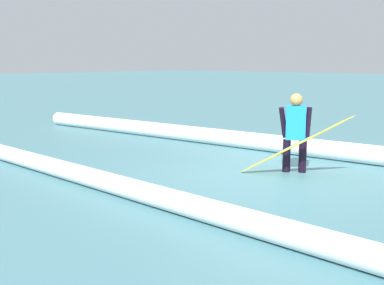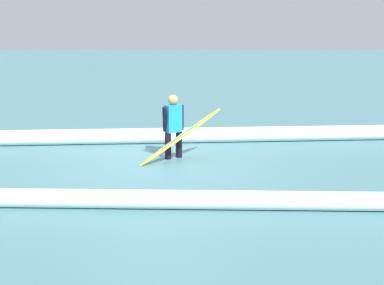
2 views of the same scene
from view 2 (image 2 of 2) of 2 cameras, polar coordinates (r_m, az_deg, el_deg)
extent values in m
plane|color=teal|center=(10.17, -4.43, -2.75)|extent=(136.52, 136.52, 0.00)
cylinder|color=black|center=(10.80, -1.54, -0.20)|extent=(0.14, 0.14, 0.59)
cylinder|color=black|center=(10.66, -2.81, -0.39)|extent=(0.14, 0.14, 0.59)
cube|color=#198CD8|center=(10.61, -2.20, 2.82)|extent=(0.39, 0.35, 0.60)
sphere|color=tan|center=(10.55, -2.21, 4.98)|extent=(0.22, 0.22, 0.22)
cylinder|color=black|center=(10.72, -1.22, 2.93)|extent=(0.09, 0.15, 0.56)
cylinder|color=black|center=(10.50, -3.20, 2.71)|extent=(0.09, 0.24, 0.56)
ellipsoid|color=yellow|center=(10.41, -1.26, 0.72)|extent=(1.83, 1.04, 1.12)
ellipsoid|color=blue|center=(10.41, -1.26, 0.74)|extent=(1.43, 0.75, 0.90)
cylinder|color=white|center=(12.29, 1.79, 0.89)|extent=(19.59, 1.73, 0.38)
cylinder|color=white|center=(7.77, 8.87, -6.66)|extent=(16.85, 0.88, 0.30)
camera|label=1|loc=(5.12, 55.66, -1.24)|focal=47.00mm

